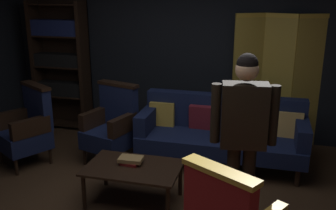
{
  "coord_description": "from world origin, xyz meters",
  "views": [
    {
      "loc": [
        1.06,
        -3.19,
        2.21
      ],
      "look_at": [
        0.0,
        0.8,
        0.95
      ],
      "focal_mm": 40.63,
      "sensor_mm": 36.0,
      "label": 1
    }
  ],
  "objects_px": {
    "velvet_couch": "(222,130)",
    "book_red_leather": "(131,162)",
    "standing_figure": "(243,129)",
    "armchair_wing_right": "(112,126)",
    "coffee_table": "(133,170)",
    "folding_screen": "(277,79)",
    "armchair_wing_left": "(28,127)",
    "bookshelf": "(61,62)",
    "book_tan_leather": "(131,159)"
  },
  "relations": [
    {
      "from": "velvet_couch",
      "to": "book_red_leather",
      "type": "height_order",
      "value": "velvet_couch"
    },
    {
      "from": "velvet_couch",
      "to": "standing_figure",
      "type": "relative_size",
      "value": 1.25
    },
    {
      "from": "armchair_wing_right",
      "to": "book_red_leather",
      "type": "bearing_deg",
      "value": -55.86
    },
    {
      "from": "velvet_couch",
      "to": "armchair_wing_right",
      "type": "bearing_deg",
      "value": -168.12
    },
    {
      "from": "velvet_couch",
      "to": "coffee_table",
      "type": "distance_m",
      "value": 1.45
    },
    {
      "from": "coffee_table",
      "to": "standing_figure",
      "type": "relative_size",
      "value": 0.59
    },
    {
      "from": "standing_figure",
      "to": "book_red_leather",
      "type": "bearing_deg",
      "value": 167.34
    },
    {
      "from": "velvet_couch",
      "to": "standing_figure",
      "type": "xyz_separation_m",
      "value": [
        0.35,
        -1.42,
        0.57
      ]
    },
    {
      "from": "velvet_couch",
      "to": "standing_figure",
      "type": "bearing_deg",
      "value": -76.34
    },
    {
      "from": "folding_screen",
      "to": "standing_figure",
      "type": "xyz_separation_m",
      "value": [
        -0.31,
        -2.27,
        0.04
      ]
    },
    {
      "from": "armchair_wing_left",
      "to": "armchair_wing_right",
      "type": "relative_size",
      "value": 1.0
    },
    {
      "from": "coffee_table",
      "to": "armchair_wing_right",
      "type": "height_order",
      "value": "armchair_wing_right"
    },
    {
      "from": "armchair_wing_right",
      "to": "standing_figure",
      "type": "xyz_separation_m",
      "value": [
        1.76,
        -1.13,
        0.54
      ]
    },
    {
      "from": "armchair_wing_left",
      "to": "standing_figure",
      "type": "xyz_separation_m",
      "value": [
        2.79,
        -0.79,
        0.54
      ]
    },
    {
      "from": "velvet_couch",
      "to": "book_red_leather",
      "type": "relative_size",
      "value": 11.42
    },
    {
      "from": "bookshelf",
      "to": "velvet_couch",
      "type": "bearing_deg",
      "value": -15.27
    },
    {
      "from": "standing_figure",
      "to": "book_red_leather",
      "type": "relative_size",
      "value": 9.17
    },
    {
      "from": "coffee_table",
      "to": "armchair_wing_left",
      "type": "xyz_separation_m",
      "value": [
        -1.67,
        0.59,
        0.12
      ]
    },
    {
      "from": "book_tan_leather",
      "to": "standing_figure",
      "type": "bearing_deg",
      "value": -12.66
    },
    {
      "from": "standing_figure",
      "to": "coffee_table",
      "type": "bearing_deg",
      "value": 169.84
    },
    {
      "from": "folding_screen",
      "to": "coffee_table",
      "type": "relative_size",
      "value": 1.9
    },
    {
      "from": "coffee_table",
      "to": "armchair_wing_left",
      "type": "relative_size",
      "value": 0.96
    },
    {
      "from": "bookshelf",
      "to": "armchair_wing_right",
      "type": "relative_size",
      "value": 1.97
    },
    {
      "from": "armchair_wing_left",
      "to": "bookshelf",
      "type": "bearing_deg",
      "value": 100.46
    },
    {
      "from": "bookshelf",
      "to": "armchair_wing_right",
      "type": "bearing_deg",
      "value": -38.78
    },
    {
      "from": "book_red_leather",
      "to": "velvet_couch",
      "type": "bearing_deg",
      "value": 54.45
    },
    {
      "from": "armchair_wing_left",
      "to": "velvet_couch",
      "type": "bearing_deg",
      "value": 14.52
    },
    {
      "from": "bookshelf",
      "to": "armchair_wing_left",
      "type": "bearing_deg",
      "value": -79.54
    },
    {
      "from": "book_red_leather",
      "to": "armchair_wing_right",
      "type": "bearing_deg",
      "value": 124.14
    },
    {
      "from": "folding_screen",
      "to": "standing_figure",
      "type": "relative_size",
      "value": 1.12
    },
    {
      "from": "folding_screen",
      "to": "velvet_couch",
      "type": "xyz_separation_m",
      "value": [
        -0.66,
        -0.85,
        -0.53
      ]
    },
    {
      "from": "armchair_wing_right",
      "to": "folding_screen",
      "type": "bearing_deg",
      "value": 28.98
    },
    {
      "from": "armchair_wing_left",
      "to": "standing_figure",
      "type": "bearing_deg",
      "value": -15.79
    },
    {
      "from": "armchair_wing_right",
      "to": "book_tan_leather",
      "type": "xyz_separation_m",
      "value": [
        0.58,
        -0.86,
        -0.02
      ]
    },
    {
      "from": "coffee_table",
      "to": "book_tan_leather",
      "type": "distance_m",
      "value": 0.12
    },
    {
      "from": "armchair_wing_right",
      "to": "standing_figure",
      "type": "bearing_deg",
      "value": -32.62
    },
    {
      "from": "folding_screen",
      "to": "velvet_couch",
      "type": "height_order",
      "value": "folding_screen"
    },
    {
      "from": "velvet_couch",
      "to": "standing_figure",
      "type": "height_order",
      "value": "standing_figure"
    },
    {
      "from": "coffee_table",
      "to": "book_red_leather",
      "type": "height_order",
      "value": "book_red_leather"
    },
    {
      "from": "book_red_leather",
      "to": "armchair_wing_left",
      "type": "bearing_deg",
      "value": 162.01
    },
    {
      "from": "velvet_couch",
      "to": "book_tan_leather",
      "type": "relative_size",
      "value": 8.41
    },
    {
      "from": "velvet_couch",
      "to": "coffee_table",
      "type": "bearing_deg",
      "value": -122.61
    },
    {
      "from": "armchair_wing_right",
      "to": "book_red_leather",
      "type": "xyz_separation_m",
      "value": [
        0.58,
        -0.86,
        -0.06
      ]
    },
    {
      "from": "book_red_leather",
      "to": "book_tan_leather",
      "type": "xyz_separation_m",
      "value": [
        0.0,
        0.0,
        0.04
      ]
    },
    {
      "from": "bookshelf",
      "to": "coffee_table",
      "type": "distance_m",
      "value": 2.83
    },
    {
      "from": "folding_screen",
      "to": "book_red_leather",
      "type": "height_order",
      "value": "folding_screen"
    },
    {
      "from": "armchair_wing_right",
      "to": "coffee_table",
      "type": "bearing_deg",
      "value": -55.63
    },
    {
      "from": "coffee_table",
      "to": "book_tan_leather",
      "type": "bearing_deg",
      "value": 127.43
    },
    {
      "from": "folding_screen",
      "to": "bookshelf",
      "type": "xyz_separation_m",
      "value": [
        -3.36,
        -0.11,
        0.1
      ]
    },
    {
      "from": "bookshelf",
      "to": "standing_figure",
      "type": "bearing_deg",
      "value": -35.34
    }
  ]
}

